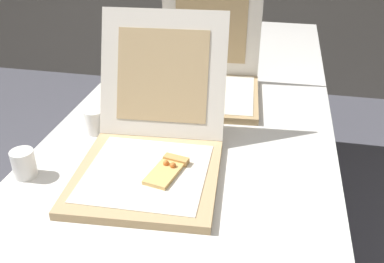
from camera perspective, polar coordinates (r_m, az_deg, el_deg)
The scene contains 6 objects.
table at distance 1.40m, azimuth 0.75°, elevation -0.01°, with size 0.85×2.46×0.74m.
pizza_box_front at distance 1.12m, azimuth -5.49°, elevation -2.59°, with size 0.40×0.53×0.36m.
pizza_box_middle at distance 1.53m, azimuth 2.08°, elevation 6.93°, with size 0.39×0.39×0.38m.
cup_white_near_center at distance 1.32m, azimuth -12.92°, elevation 1.31°, with size 0.06×0.06×0.07m, color white.
cup_white_mid at distance 1.54m, azimuth -9.74°, elevation 5.93°, with size 0.06×0.06×0.07m, color white.
cup_white_near_left at distance 1.17m, azimuth -21.58°, elevation -4.02°, with size 0.06×0.06×0.07m, color white.
Camera 1 is at (0.23, -0.52, 1.39)m, focal length 39.88 mm.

